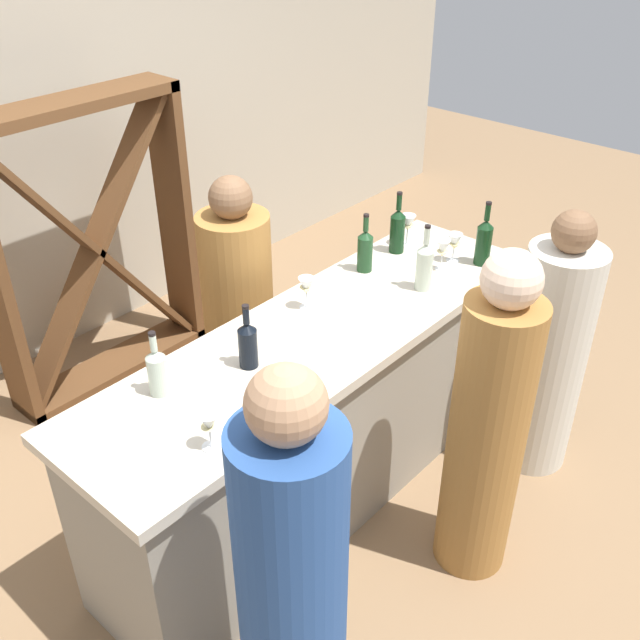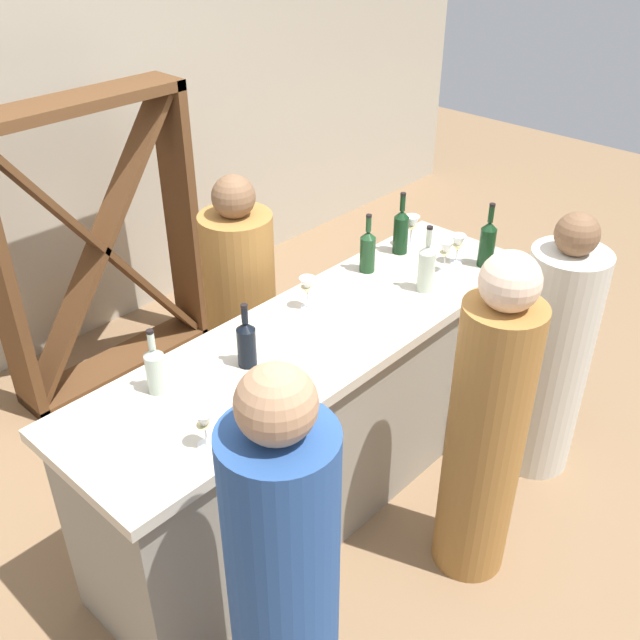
{
  "view_description": "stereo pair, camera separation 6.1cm",
  "coord_description": "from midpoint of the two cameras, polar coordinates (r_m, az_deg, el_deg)",
  "views": [
    {
      "loc": [
        -1.98,
        -1.76,
        2.71
      ],
      "look_at": [
        0.0,
        0.0,
        1.03
      ],
      "focal_mm": 40.88,
      "sensor_mm": 36.0,
      "label": 1
    },
    {
      "loc": [
        -1.94,
        -1.8,
        2.71
      ],
      "look_at": [
        0.0,
        0.0,
        1.03
      ],
      "focal_mm": 40.88,
      "sensor_mm": 36.0,
      "label": 2
    }
  ],
  "objects": [
    {
      "name": "back_wall",
      "position": [
        4.63,
        -21.9,
        13.73
      ],
      "size": [
        8.0,
        0.1,
        2.8
      ],
      "primitive_type": "cube",
      "color": "#B2A893",
      "rests_on": "ground"
    },
    {
      "name": "wine_glass_near_right",
      "position": [
        3.73,
        10.02,
        5.95
      ],
      "size": [
        0.07,
        0.07,
        0.15
      ],
      "color": "white",
      "rests_on": "bar_counter"
    },
    {
      "name": "wine_bottle_leftmost_clear_pale",
      "position": [
        2.82,
        -13.23,
        -3.88
      ],
      "size": [
        0.08,
        0.08,
        0.28
      ],
      "color": "#B7C6B2",
      "rests_on": "bar_counter"
    },
    {
      "name": "wine_bottle_second_left_near_black",
      "position": [
        2.91,
        -6.27,
        -1.83
      ],
      "size": [
        0.08,
        0.08,
        0.28
      ],
      "color": "black",
      "rests_on": "bar_counter"
    },
    {
      "name": "wine_glass_far_center",
      "position": [
        3.86,
        6.45,
        7.45
      ],
      "size": [
        0.08,
        0.08,
        0.17
      ],
      "color": "white",
      "rests_on": "bar_counter"
    },
    {
      "name": "wine_bottle_second_right_clear_pale",
      "position": [
        3.44,
        7.67,
        4.27
      ],
      "size": [
        0.08,
        0.08,
        0.33
      ],
      "color": "#B7C6B2",
      "rests_on": "bar_counter"
    },
    {
      "name": "wine_glass_far_left",
      "position": [
        3.27,
        -1.61,
        2.56
      ],
      "size": [
        0.07,
        0.07,
        0.16
      ],
      "color": "white",
      "rests_on": "bar_counter"
    },
    {
      "name": "bar_counter",
      "position": [
        3.46,
        -0.51,
        -7.5
      ],
      "size": [
        2.44,
        0.69,
        0.98
      ],
      "color": "gray",
      "rests_on": "ground"
    },
    {
      "name": "person_right_guest",
      "position": [
        3.75,
        17.02,
        -2.64
      ],
      "size": [
        0.38,
        0.38,
        1.41
      ],
      "rotation": [
        0.0,
        0.0,
        1.61
      ],
      "color": "beige",
      "rests_on": "ground"
    },
    {
      "name": "wine_bottle_rightmost_dark_green",
      "position": [
        3.78,
        5.62,
        7.06
      ],
      "size": [
        0.08,
        0.08,
        0.33
      ],
      "color": "black",
      "rests_on": "bar_counter"
    },
    {
      "name": "ground_plane",
      "position": [
        3.79,
        -0.47,
        -13.21
      ],
      "size": [
        12.0,
        12.0,
        0.0
      ],
      "primitive_type": "plane",
      "color": "#846647"
    },
    {
      "name": "person_center_guest",
      "position": [
        2.46,
        -2.95,
        -20.32
      ],
      "size": [
        0.36,
        0.36,
        1.61
      ],
      "rotation": [
        0.0,
        0.0,
        1.55
      ],
      "color": "#284C8C",
      "rests_on": "ground"
    },
    {
      "name": "wine_glass_near_left",
      "position": [
        2.54,
        -9.36,
        -8.1
      ],
      "size": [
        0.07,
        0.07,
        0.14
      ],
      "color": "white",
      "rests_on": "bar_counter"
    },
    {
      "name": "person_left_guest",
      "position": [
        3.08,
        12.4,
        -8.52
      ],
      "size": [
        0.32,
        0.32,
        1.56
      ],
      "rotation": [
        0.0,
        0.0,
        1.56
      ],
      "color": "#9E6B33",
      "rests_on": "ground"
    },
    {
      "name": "wine_bottle_far_right_dark_green",
      "position": [
        3.72,
        12.25,
        6.08
      ],
      "size": [
        0.08,
        0.08,
        0.33
      ],
      "color": "black",
      "rests_on": "bar_counter"
    },
    {
      "name": "wine_glass_near_center",
      "position": [
        3.63,
        9.11,
        5.44
      ],
      "size": [
        0.07,
        0.07,
        0.16
      ],
      "color": "white",
      "rests_on": "bar_counter"
    },
    {
      "name": "wine_bottle_center_olive_green",
      "position": [
        3.59,
        3.06,
        5.54
      ],
      "size": [
        0.08,
        0.08,
        0.3
      ],
      "color": "#193D1E",
      "rests_on": "bar_counter"
    },
    {
      "name": "wine_rack",
      "position": [
        4.34,
        -17.71,
        5.34
      ],
      "size": [
        1.24,
        0.28,
        1.69
      ],
      "color": "brown",
      "rests_on": "ground"
    },
    {
      "name": "person_server_behind",
      "position": [
        3.83,
        -6.8,
        -0.02
      ],
      "size": [
        0.43,
        0.43,
        1.46
      ],
      "rotation": [
        0.0,
        0.0,
        -1.36
      ],
      "color": "#9E6B33",
      "rests_on": "ground"
    }
  ]
}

